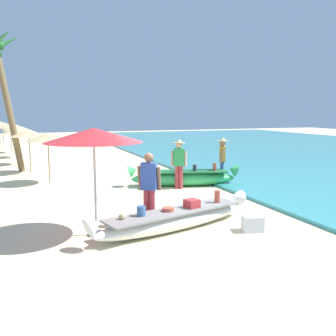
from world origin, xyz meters
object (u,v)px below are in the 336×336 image
object	(u,v)px
boat_white_foreground	(175,218)
patio_umbrella_large	(94,136)
person_tourist_customer	(149,185)
person_vendor_hatted	(179,160)
person_vendor_assistant	(222,157)
cooler_box	(253,223)
boat_green_midground	(183,178)

from	to	relation	value
boat_white_foreground	patio_umbrella_large	world-z (taller)	patio_umbrella_large
person_tourist_customer	patio_umbrella_large	distance (m)	1.78
person_vendor_hatted	patio_umbrella_large	bearing A→B (deg)	-132.51
person_vendor_assistant	patio_umbrella_large	size ratio (longest dim) A/B	0.73
boat_white_foreground	person_tourist_customer	size ratio (longest dim) A/B	2.52
cooler_box	patio_umbrella_large	bearing A→B (deg)	-179.08
boat_white_foreground	patio_umbrella_large	distance (m)	2.62
boat_green_midground	person_vendor_hatted	size ratio (longest dim) A/B	2.30
person_tourist_customer	cooler_box	world-z (taller)	person_tourist_customer
patio_umbrella_large	boat_white_foreground	bearing A→B (deg)	-8.41
boat_green_midground	cooler_box	distance (m)	5.35
person_vendor_assistant	patio_umbrella_large	world-z (taller)	patio_umbrella_large
person_vendor_hatted	cooler_box	size ratio (longest dim) A/B	3.94
boat_green_midground	patio_umbrella_large	world-z (taller)	patio_umbrella_large
boat_white_foreground	boat_green_midground	world-z (taller)	boat_green_midground
person_vendor_assistant	boat_green_midground	bearing A→B (deg)	178.96
boat_green_midground	person_vendor_assistant	bearing A→B (deg)	-1.04
person_tourist_customer	patio_umbrella_large	size ratio (longest dim) A/B	0.74
cooler_box	boat_white_foreground	bearing A→B (deg)	172.86
boat_green_midground	person_vendor_hatted	distance (m)	0.88
boat_green_midground	patio_umbrella_large	distance (m)	6.14
boat_green_midground	person_tourist_customer	xyz separation A→B (m)	(-2.64, -4.10, 0.68)
patio_umbrella_large	boat_green_midground	bearing A→B (deg)	47.66
boat_green_midground	person_tourist_customer	bearing A→B (deg)	-122.78
person_tourist_customer	patio_umbrella_large	xyz separation A→B (m)	(-1.30, -0.22, 1.19)
person_tourist_customer	person_vendor_assistant	xyz separation A→B (m)	(4.21, 4.07, 0.01)
boat_white_foreground	person_vendor_hatted	xyz separation A→B (m)	(1.83, 4.18, 0.75)
boat_green_midground	cooler_box	size ratio (longest dim) A/B	9.08
boat_white_foreground	boat_green_midground	xyz separation A→B (m)	(2.18, 4.58, 0.05)
person_tourist_customer	patio_umbrella_large	world-z (taller)	patio_umbrella_large
person_vendor_hatted	boat_white_foreground	bearing A→B (deg)	-113.65
person_vendor_hatted	person_vendor_assistant	world-z (taller)	person_vendor_hatted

